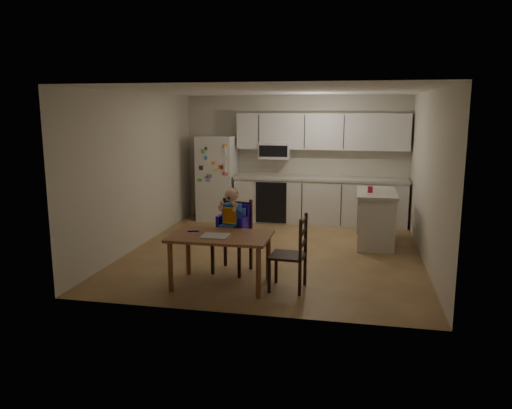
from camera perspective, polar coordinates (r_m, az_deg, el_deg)
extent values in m
cube|color=brown|center=(7.97, 2.16, -5.43)|extent=(4.50, 5.00, 0.01)
cube|color=beige|center=(10.17, 4.53, 5.29)|extent=(4.50, 0.02, 2.50)
cube|color=beige|center=(8.38, -13.18, 3.85)|extent=(0.02, 5.00, 2.50)
cube|color=beige|center=(7.68, 19.04, 2.93)|extent=(0.02, 5.00, 2.50)
cube|color=white|center=(7.66, 2.29, 12.87)|extent=(4.50, 5.00, 0.01)
cube|color=silver|center=(10.19, -4.45, 3.03)|extent=(0.72, 0.70, 1.70)
cube|color=silver|center=(9.94, 7.28, 0.33)|extent=(3.34, 0.60, 0.86)
cube|color=beige|center=(9.86, 7.34, 2.95)|extent=(3.37, 0.62, 0.05)
cube|color=black|center=(9.75, 1.74, 0.21)|extent=(0.60, 0.02, 0.80)
cube|color=silver|center=(9.92, 7.53, 8.27)|extent=(3.34, 0.34, 0.70)
cube|color=silver|center=(10.02, 2.17, 6.21)|extent=(0.60, 0.38, 0.33)
cube|color=silver|center=(8.54, 13.50, -1.67)|extent=(0.58, 1.15, 0.84)
cube|color=beige|center=(8.46, 13.63, 1.28)|extent=(0.63, 1.21, 0.05)
cylinder|color=#BF1A39|center=(8.33, 12.91, 1.69)|extent=(0.08, 0.08, 0.10)
cube|color=brown|center=(6.31, -4.07, -3.65)|extent=(1.25, 0.80, 0.04)
cylinder|color=brown|center=(6.28, -9.76, -7.05)|extent=(0.06, 0.06, 0.63)
cylinder|color=brown|center=(6.87, -7.76, -5.42)|extent=(0.06, 0.06, 0.63)
cylinder|color=brown|center=(5.98, 0.28, -7.81)|extent=(0.06, 0.06, 0.63)
cylinder|color=brown|center=(6.59, 1.41, -6.01)|extent=(0.06, 0.06, 0.63)
cube|color=#A3A3A7|center=(6.24, -4.69, -3.60)|extent=(0.33, 0.29, 0.01)
cylinder|color=#1E0AC9|center=(6.51, -7.28, -3.03)|extent=(0.12, 0.06, 0.02)
cube|color=black|center=(6.89, -2.78, -4.05)|extent=(0.52, 0.52, 0.03)
cube|color=black|center=(6.87, -4.99, -6.18)|extent=(0.04, 0.04, 0.44)
cube|color=black|center=(7.21, -3.53, -5.33)|extent=(0.04, 0.04, 0.44)
cube|color=black|center=(6.71, -1.93, -6.58)|extent=(0.04, 0.04, 0.44)
cube|color=black|center=(7.06, -0.59, -5.69)|extent=(0.04, 0.04, 0.44)
cube|color=black|center=(7.01, -2.10, -1.46)|extent=(0.44, 0.12, 0.53)
cube|color=#1E0AC9|center=(6.88, -2.78, -3.50)|extent=(0.46, 0.43, 0.11)
cube|color=#1E0AC9|center=(6.95, -2.28, -1.38)|extent=(0.40, 0.14, 0.36)
cube|color=#5CA0EB|center=(6.84, -2.86, -3.05)|extent=(0.36, 0.32, 0.02)
cube|color=#1C3EB1|center=(6.82, -2.77, -1.04)|extent=(0.25, 0.19, 0.27)
cube|color=#D04210|center=(6.76, -3.01, -1.24)|extent=(0.20, 0.05, 0.21)
sphere|color=beige|center=(6.76, -2.82, 1.08)|extent=(0.21, 0.21, 0.18)
ellipsoid|color=olive|center=(6.76, -2.83, 1.24)|extent=(0.21, 0.20, 0.15)
cube|color=black|center=(6.25, 3.65, -5.85)|extent=(0.45, 0.45, 0.03)
cube|color=black|center=(6.53, 2.31, -7.16)|extent=(0.04, 0.04, 0.42)
cube|color=black|center=(6.46, 5.63, -7.41)|extent=(0.04, 0.04, 0.42)
cube|color=black|center=(6.18, 1.52, -8.22)|extent=(0.04, 0.04, 0.42)
cube|color=black|center=(6.11, 5.02, -8.49)|extent=(0.04, 0.04, 0.42)
cube|color=black|center=(6.15, 5.41, -3.60)|extent=(0.06, 0.42, 0.50)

